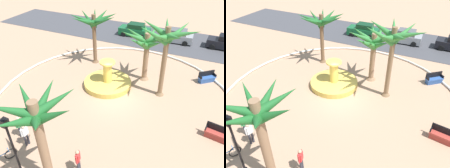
# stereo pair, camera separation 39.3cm
# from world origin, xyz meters

# --- Properties ---
(ground_plane) EXTENTS (80.00, 80.00, 0.00)m
(ground_plane) POSITION_xyz_m (0.00, 0.00, 0.00)
(ground_plane) COLOR tan
(plaza_curb) EXTENTS (19.41, 19.41, 0.20)m
(plaza_curb) POSITION_xyz_m (0.00, 0.00, 0.10)
(plaza_curb) COLOR silver
(plaza_curb) RESTS_ON ground
(street_asphalt) EXTENTS (48.00, 8.00, 0.03)m
(street_asphalt) POSITION_xyz_m (0.00, 14.11, 0.01)
(street_asphalt) COLOR #424247
(street_asphalt) RESTS_ON ground
(fountain) EXTENTS (4.16, 4.16, 2.39)m
(fountain) POSITION_xyz_m (-1.30, 1.46, 0.33)
(fountain) COLOR gold
(fountain) RESTS_ON ground
(palm_tree_near_fountain) EXTENTS (4.64, 4.46, 4.70)m
(palm_tree_near_fountain) POSITION_xyz_m (1.26, 3.89, 3.59)
(palm_tree_near_fountain) COLOR #8E6B4C
(palm_tree_near_fountain) RESTS_ON ground
(palm_tree_by_curb) EXTENTS (4.54, 4.47, 6.12)m
(palm_tree_by_curb) POSITION_xyz_m (3.23, 2.05, 4.86)
(palm_tree_by_curb) COLOR brown
(palm_tree_by_curb) RESTS_ON ground
(palm_tree_mid_plaza) EXTENTS (4.43, 4.52, 5.26)m
(palm_tree_mid_plaza) POSITION_xyz_m (-4.36, 4.92, 4.20)
(palm_tree_mid_plaza) COLOR brown
(palm_tree_mid_plaza) RESTS_ON ground
(palm_tree_far_side) EXTENTS (3.79, 3.95, 5.66)m
(palm_tree_far_side) POSITION_xyz_m (-0.02, -8.20, 4.18)
(palm_tree_far_side) COLOR #8E6B4C
(palm_tree_far_side) RESTS_ON ground
(bench_east) EXTENTS (1.53, 1.43, 1.00)m
(bench_east) POSITION_xyz_m (6.57, 5.84, 0.35)
(bench_east) COLOR #335BA8
(bench_east) RESTS_ON ground
(bench_west) EXTENTS (1.66, 0.73, 1.00)m
(bench_west) POSITION_xyz_m (7.94, -1.17, 0.35)
(bench_west) COLOR #B73D33
(bench_west) RESTS_ON ground
(lamppost) EXTENTS (0.32, 0.32, 4.28)m
(lamppost) POSITION_xyz_m (-1.67, -8.64, 2.50)
(lamppost) COLOR black
(lamppost) RESTS_ON ground
(bicycle_red_frame) EXTENTS (0.77, 1.60, 0.94)m
(bicycle_red_frame) POSITION_xyz_m (-3.28, -8.51, 0.38)
(bicycle_red_frame) COLOR black
(bicycle_red_frame) RESTS_ON ground
(person_cyclist_helmet) EXTENTS (0.28, 0.51, 1.66)m
(person_cyclist_helmet) POSITION_xyz_m (1.08, -7.07, 0.93)
(person_cyclist_helmet) COLOR #33333D
(person_cyclist_helmet) RESTS_ON ground
(person_cyclist_photo) EXTENTS (0.26, 0.52, 1.65)m
(person_cyclist_photo) POSITION_xyz_m (-2.93, -6.82, 0.92)
(person_cyclist_photo) COLOR #33333D
(person_cyclist_photo) RESTS_ON ground
(person_pedestrian_stroll) EXTENTS (0.29, 0.51, 1.63)m
(person_pedestrian_stroll) POSITION_xyz_m (-3.79, -6.39, 0.91)
(person_pedestrian_stroll) COLOR #33333D
(person_pedestrian_stroll) RESTS_ON ground
(parked_car_leftmost) EXTENTS (4.07, 2.06, 1.67)m
(parked_car_leftmost) POSITION_xyz_m (-3.26, 13.61, 0.78)
(parked_car_leftmost) COLOR #145B2D
(parked_car_leftmost) RESTS_ON ground
(parked_car_second) EXTENTS (4.09, 2.09, 1.67)m
(parked_car_second) POSITION_xyz_m (2.11, 13.80, 0.78)
(parked_car_second) COLOR gray
(parked_car_second) RESTS_ON ground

